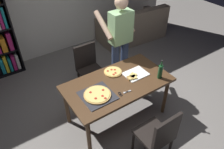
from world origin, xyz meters
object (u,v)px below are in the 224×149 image
at_px(chair_near_camera, 159,135).
at_px(person_serving_pizza, 120,39).
at_px(chair_far_side, 89,66).
at_px(second_pizza_plain, 113,72).
at_px(wine_bottle, 160,71).
at_px(pepperoni_pizza_on_tray, 97,95).
at_px(dining_table, 118,86).
at_px(couch, 133,29).
at_px(kitchen_scissors, 123,93).

distance_m(chair_near_camera, person_serving_pizza, 1.77).
height_order(chair_far_side, second_pizza_plain, chair_far_side).
bearing_deg(chair_near_camera, wine_bottle, 47.79).
distance_m(person_serving_pizza, pepperoni_pizza_on_tray, 1.24).
distance_m(dining_table, wine_bottle, 0.68).
distance_m(person_serving_pizza, wine_bottle, 0.97).
relative_size(dining_table, couch, 0.91).
bearing_deg(chair_near_camera, kitchen_scissors, 97.02).
bearing_deg(kitchen_scissors, couch, 48.34).
bearing_deg(pepperoni_pizza_on_tray, person_serving_pizza, 39.73).
xyz_separation_m(dining_table, second_pizza_plain, (0.08, 0.24, 0.09)).
relative_size(wine_bottle, second_pizza_plain, 1.11).
height_order(chair_near_camera, pepperoni_pizza_on_tray, chair_near_camera).
bearing_deg(wine_bottle, dining_table, 155.91).
distance_m(wine_bottle, kitchen_scissors, 0.68).
bearing_deg(dining_table, wine_bottle, -24.09).
distance_m(chair_far_side, kitchen_scissors, 1.18).
bearing_deg(pepperoni_pizza_on_tray, wine_bottle, -10.55).
bearing_deg(dining_table, pepperoni_pizza_on_tray, -168.66).
xyz_separation_m(person_serving_pizza, pepperoni_pizza_on_tray, (-0.93, -0.78, -0.23)).
bearing_deg(chair_far_side, kitchen_scissors, -94.12).
relative_size(chair_far_side, kitchen_scissors, 4.58).
bearing_deg(couch, pepperoni_pizza_on_tray, -138.00).
bearing_deg(chair_near_camera, second_pizza_plain, 86.07).
xyz_separation_m(dining_table, person_serving_pizza, (0.53, 0.70, 0.33)).
height_order(person_serving_pizza, kitchen_scissors, person_serving_pizza).
relative_size(chair_near_camera, second_pizza_plain, 3.17).
bearing_deg(pepperoni_pizza_on_tray, chair_near_camera, -64.50).
distance_m(dining_table, chair_near_camera, 0.93).
xyz_separation_m(dining_table, wine_bottle, (0.59, -0.26, 0.20)).
bearing_deg(kitchen_scissors, dining_table, 70.81).
relative_size(dining_table, chair_far_side, 1.77).
xyz_separation_m(dining_table, chair_near_camera, (-0.00, -0.92, -0.16)).
relative_size(dining_table, second_pizza_plain, 5.60).
height_order(wine_bottle, second_pizza_plain, wine_bottle).
relative_size(chair_near_camera, pepperoni_pizza_on_tray, 2.05).
bearing_deg(kitchen_scissors, person_serving_pizza, 56.54).
bearing_deg(wine_bottle, chair_near_camera, -132.21).
bearing_deg(kitchen_scissors, pepperoni_pizza_on_tray, 153.21).
relative_size(chair_near_camera, wine_bottle, 2.85).
relative_size(person_serving_pizza, kitchen_scissors, 8.90).
xyz_separation_m(couch, wine_bottle, (-1.31, -2.25, 0.57)).
bearing_deg(wine_bottle, couch, 59.87).
height_order(pepperoni_pizza_on_tray, wine_bottle, wine_bottle).
xyz_separation_m(chair_far_side, person_serving_pizza, (0.53, -0.22, 0.49)).
height_order(chair_far_side, couch, chair_far_side).
height_order(chair_near_camera, kitchen_scissors, chair_near_camera).
relative_size(chair_far_side, wine_bottle, 2.85).
bearing_deg(pepperoni_pizza_on_tray, couch, 42.00).
bearing_deg(chair_near_camera, couch, 56.83).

